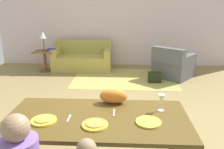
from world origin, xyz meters
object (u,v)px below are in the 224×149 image
Objects in this scene: side_table at (45,58)px; handbag at (155,77)px; dining_table at (97,123)px; book_lower at (50,51)px; plate_near_child at (95,125)px; wine_glass at (161,99)px; table_lamp at (43,36)px; armchair at (173,65)px; book_upper at (51,49)px; cat at (113,96)px; plate_near_man at (44,120)px; plate_near_woman at (149,122)px; couch at (83,59)px.

side_table is 3.15m from handbag.
book_lower is (-1.80, 4.25, -0.10)m from dining_table.
plate_near_child is 0.77m from wine_glass.
table_lamp is 2.45× the size of book_lower.
armchair is 3.37m from book_lower.
book_upper is (-3.34, 0.50, 0.30)m from armchair.
dining_table is at bearing -106.77° from handbag.
plate_near_child is at bearing -66.07° from table_lamp.
plate_near_child is at bearing -104.87° from cat.
plate_near_child is 1.34× the size of wine_glass.
cat is (0.66, 0.48, 0.08)m from plate_near_man.
wine_glass is at bearing -57.14° from side_table.
dining_table is 5.83× the size of handbag.
table_lamp reaches higher than book_lower.
table_lamp is (-1.47, 4.41, 0.24)m from plate_near_man.
table_lamp is (-3.52, 0.44, 0.69)m from armchair.
book_lower is (0.19, -0.04, -0.41)m from table_lamp.
plate_near_woman reaches higher than book_lower.
handbag is (1.02, 3.39, -0.56)m from dining_table.
armchair is (1.02, 3.95, -0.45)m from plate_near_woman.
book_upper is at bearing 111.74° from plate_near_child.
side_table is at bearing 122.86° from wine_glass.
wine_glass reaches higher than cat.
plate_near_man reaches higher than book_upper.
armchair is at bearing 75.44° from plate_near_woman.
plate_near_child is 1.00× the size of plate_near_woman.
table_lamp is at bearing -162.84° from book_upper.
cat is 0.19× the size of couch.
cat is at bearing 74.49° from plate_near_child.
side_table is at bearing 113.93° from plate_near_child.
plate_near_woman is 0.59m from cat.
dining_table is 4.62m from book_lower.
armchair reaches higher than dining_table.
wine_glass is at bearing -58.78° from book_lower.
dining_table is 0.53m from plate_near_man.
plate_near_child is at bearing -78.72° from couch.
cat is 3.79m from armchair.
plate_near_man is 4.71m from couch.
side_table is (-1.98, 4.29, -0.31)m from dining_table.
wine_glass reaches higher than handbag.
plate_near_man is at bearing -165.78° from wine_glass.
plate_near_man is at bearing -71.56° from table_lamp.
table_lamp is (-0.00, 0.00, 0.63)m from side_table.
plate_near_man is at bearing -73.64° from book_lower.
dining_table is 5.83× the size of cat.
dining_table is 8.47× the size of book_lower.
dining_table is at bearing -78.28° from couch.
plate_near_child reaches higher than dining_table.
table_lamp is (-1.98, 4.47, 0.24)m from plate_near_child.
plate_near_child is 0.78× the size of cat.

